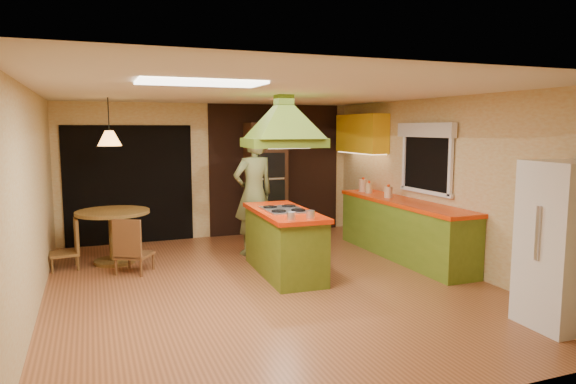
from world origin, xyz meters
name	(u,v)px	position (x,y,z in m)	size (l,w,h in m)	color
ground	(269,285)	(0.00, 0.00, 0.00)	(6.50, 6.50, 0.00)	#995732
room_walls	(269,191)	(0.00, 0.00, 1.25)	(5.50, 6.50, 6.50)	beige
ceiling_plane	(268,92)	(0.00, 0.00, 2.50)	(6.50, 6.50, 0.00)	silver
brick_panel	(276,169)	(1.25, 3.23, 1.25)	(2.64, 0.03, 2.50)	#381E14
nook_opening	(130,185)	(-1.50, 3.23, 1.05)	(2.20, 0.03, 2.10)	black
right_counter	(403,229)	(2.45, 0.60, 0.46)	(0.62, 3.05, 0.92)	olive
upper_cabinets	(361,133)	(2.57, 2.20, 1.95)	(0.34, 1.40, 0.70)	yellow
window_right	(426,146)	(2.70, 0.40, 1.77)	(0.12, 1.35, 1.06)	black
fluor_panel	(201,83)	(-1.10, -1.20, 2.48)	(1.20, 0.60, 0.03)	white
kitchen_island	(284,242)	(0.37, 0.42, 0.46)	(0.80, 1.84, 0.93)	#5B6C1B
range_hood	(284,113)	(0.37, 0.42, 2.25)	(1.08, 0.80, 0.80)	#5B7C1F
man	(254,194)	(0.32, 1.68, 0.99)	(0.72, 0.47, 1.98)	brown
refrigerator	(564,245)	(2.37, -2.42, 0.86)	(0.71, 0.67, 1.72)	white
wall_oven	(265,180)	(0.95, 2.95, 1.08)	(0.71, 0.60, 2.15)	#482917
dining_table	(113,226)	(-1.85, 1.89, 0.57)	(1.09, 1.09, 0.81)	brown
chair_left	(63,245)	(-2.55, 1.79, 0.37)	(0.40, 0.40, 0.73)	brown
chair_near	(134,245)	(-1.60, 1.24, 0.40)	(0.44, 0.44, 0.80)	brown
pendant_lamp	(109,138)	(-1.85, 1.89, 1.90)	(0.35, 0.35, 0.23)	#FF9E3F
canister_large	(363,186)	(2.40, 1.80, 1.03)	(0.15, 0.15, 0.22)	beige
canister_medium	(369,188)	(2.40, 1.59, 1.01)	(0.12, 0.12, 0.17)	beige
canister_small	(388,192)	(2.40, 0.97, 1.01)	(0.13, 0.13, 0.18)	beige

